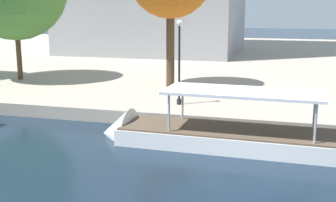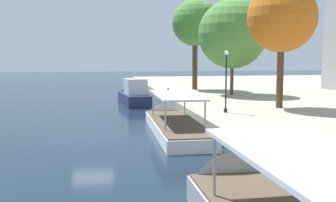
{
  "view_description": "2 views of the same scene",
  "coord_description": "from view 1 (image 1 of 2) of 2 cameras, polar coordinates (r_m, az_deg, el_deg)",
  "views": [
    {
      "loc": [
        1.47,
        -13.82,
        6.24
      ],
      "look_at": [
        -3.56,
        4.33,
        2.15
      ],
      "focal_mm": 47.58,
      "sensor_mm": 36.0,
      "label": 1
    },
    {
      "loc": [
        24.23,
        0.46,
        4.96
      ],
      "look_at": [
        -2.15,
        5.08,
        1.95
      ],
      "focal_mm": 42.3,
      "sensor_mm": 36.0,
      "label": 2
    }
  ],
  "objects": [
    {
      "name": "ground_plane",
      "position": [
        15.24,
        8.79,
        -12.06
      ],
      "size": [
        220.0,
        220.0,
        0.0
      ],
      "primitive_type": "plane",
      "color": "#142333"
    },
    {
      "name": "dock_promenade",
      "position": [
        49.28,
        13.72,
        5.06
      ],
      "size": [
        120.0,
        55.0,
        0.72
      ],
      "primitive_type": "cube",
      "color": "#A39989",
      "rests_on": "ground_plane"
    },
    {
      "name": "tour_boat_1",
      "position": [
        20.3,
        6.42,
        -5.01
      ],
      "size": [
        12.28,
        3.12,
        3.76
      ],
      "rotation": [
        0.0,
        0.0,
        3.12
      ],
      "color": "white",
      "rests_on": "ground_plane"
    },
    {
      "name": "lamp_post",
      "position": [
        24.69,
        1.45,
        5.34
      ],
      "size": [
        0.33,
        0.33,
        4.7
      ],
      "color": "black",
      "rests_on": "dock_promenade"
    }
  ]
}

